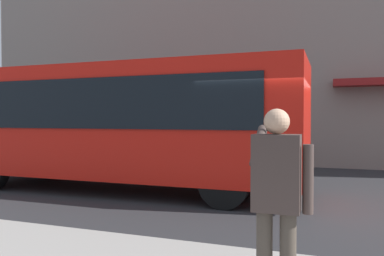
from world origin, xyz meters
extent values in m
plane|color=#2B2B2D|center=(0.00, 0.00, 0.00)|extent=(60.00, 60.00, 0.00)
cube|color=gray|center=(0.00, -6.80, 6.00)|extent=(28.00, 0.80, 12.00)
cube|color=red|center=(3.70, -0.13, 1.70)|extent=(9.00, 2.50, 2.60)
cube|color=black|center=(3.70, 1.13, 2.10)|extent=(7.60, 0.06, 1.10)
cylinder|color=black|center=(6.70, -1.23, 0.50)|extent=(1.00, 0.28, 1.00)
cylinder|color=black|center=(0.70, -1.23, 0.50)|extent=(1.00, 0.28, 1.00)
cylinder|color=black|center=(0.70, 0.97, 0.50)|extent=(1.00, 0.28, 1.00)
cube|color=#473833|center=(-0.83, 4.88, 1.30)|extent=(0.40, 0.24, 0.66)
sphere|color=#D8A884|center=(-0.83, 4.88, 1.74)|extent=(0.22, 0.22, 0.22)
cylinder|color=#473833|center=(-1.09, 4.88, 1.26)|extent=(0.09, 0.09, 0.58)
cylinder|color=#473833|center=(-0.65, 4.72, 1.52)|extent=(0.09, 0.48, 0.37)
cube|color=black|center=(-0.73, 4.58, 1.72)|extent=(0.07, 0.01, 0.14)
camera|label=1|loc=(-1.27, 8.22, 1.76)|focal=36.04mm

